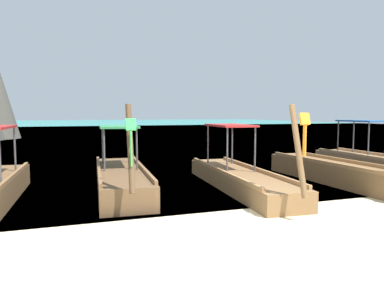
% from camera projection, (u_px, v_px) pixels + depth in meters
% --- Properties ---
extents(ground, '(120.00, 120.00, 0.00)m').
position_uv_depth(ground, '(257.00, 234.00, 6.44)').
color(ground, beige).
extents(sea_water, '(120.00, 120.00, 0.00)m').
position_uv_depth(sea_water, '(89.00, 126.00, 64.58)').
color(sea_water, teal).
rests_on(sea_water, ground).
extents(longtail_boat_green_ribbon, '(1.59, 5.92, 2.39)m').
position_uv_depth(longtail_boat_green_ribbon, '(121.00, 178.00, 10.13)').
color(longtail_boat_green_ribbon, brown).
rests_on(longtail_boat_green_ribbon, ground).
extents(longtail_boat_orange_ribbon, '(1.56, 6.39, 2.38)m').
position_uv_depth(longtail_boat_orange_ribbon, '(239.00, 178.00, 10.36)').
color(longtail_boat_orange_ribbon, brown).
rests_on(longtail_boat_orange_ribbon, ground).
extents(longtail_boat_yellow_ribbon, '(1.10, 6.34, 2.51)m').
position_uv_depth(longtail_boat_yellow_ribbon, '(338.00, 173.00, 11.09)').
color(longtail_boat_yellow_ribbon, brown).
rests_on(longtail_boat_yellow_ribbon, ground).
extents(longtail_boat_red_ribbon, '(1.36, 6.25, 2.61)m').
position_uv_depth(longtail_boat_red_ribbon, '(373.00, 162.00, 13.63)').
color(longtail_boat_red_ribbon, olive).
rests_on(longtail_boat_red_ribbon, ground).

